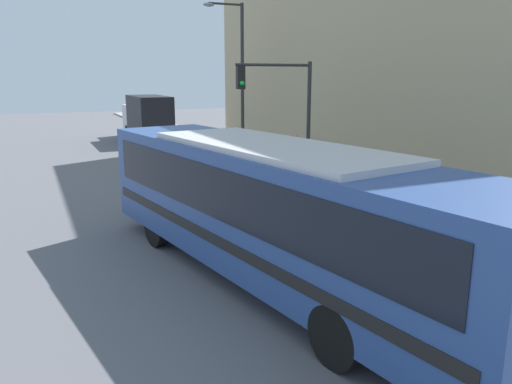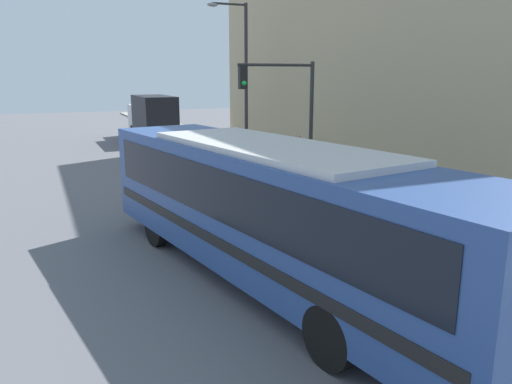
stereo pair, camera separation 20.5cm
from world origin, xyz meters
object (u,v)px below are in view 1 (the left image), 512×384
Objects in this scene: traffic_light_pole at (284,101)px; pedestrian_mid_block at (295,151)px; street_lamp at (238,71)px; pedestrian_near_corner at (291,152)px; city_bus at (271,203)px; delivery_truck at (147,116)px; fire_hydrant at (389,206)px.

traffic_light_pole is 5.04m from pedestrian_mid_block.
street_lamp reaches higher than pedestrian_near_corner.
street_lamp is (1.02, 7.15, 1.24)m from traffic_light_pole.
street_lamp is (5.61, 15.39, 2.98)m from city_bus.
delivery_truck reaches higher than pedestrian_near_corner.
traffic_light_pole is at bearing -123.70° from pedestrian_near_corner.
pedestrian_near_corner is (0.99, 8.43, 0.53)m from fire_hydrant.
pedestrian_near_corner reaches higher than pedestrian_mid_block.
traffic_light_pole is 4.42m from pedestrian_near_corner.
city_bus is 7.60× the size of pedestrian_mid_block.
delivery_truck is 10.55× the size of fire_hydrant.
traffic_light_pole is at bearing 51.06° from city_bus.
traffic_light_pole reaches higher than pedestrian_near_corner.
street_lamp is 5.71m from pedestrian_near_corner.
pedestrian_near_corner is (2.00, 3.00, -2.55)m from traffic_light_pole.
city_bus is at bearing -119.13° from traffic_light_pole.
delivery_truck is at bearing 73.45° from city_bus.
fire_hydrant is 0.43× the size of pedestrian_mid_block.
city_bus is 7.17× the size of pedestrian_near_corner.
traffic_light_pole is 7.33m from street_lamp.
traffic_light_pole is 3.05× the size of pedestrian_mid_block.
street_lamp is at bearing 112.28° from pedestrian_mid_block.
traffic_light_pole is 0.62× the size of street_lamp.
delivery_truck is at bearing 104.72° from pedestrian_mid_block.
city_bus is 26.94m from delivery_truck.
street_lamp is (2.45, -11.37, 3.10)m from delivery_truck.
city_bus is 13.75m from pedestrian_mid_block.
street_lamp is 4.93× the size of pedestrian_mid_block.
fire_hydrant is 8.50m from pedestrian_near_corner.
delivery_truck is 1.50× the size of traffic_light_pole.
city_bus reaches higher than pedestrian_near_corner.
pedestrian_mid_block is at bearing 44.79° from pedestrian_near_corner.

